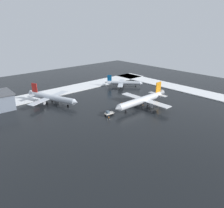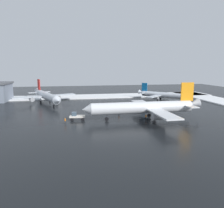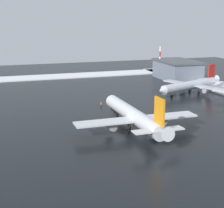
{
  "view_description": "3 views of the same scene",
  "coord_description": "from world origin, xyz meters",
  "px_view_note": "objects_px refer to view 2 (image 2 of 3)",
  "views": [
    {
      "loc": [
        63.6,
        73.64,
        41.28
      ],
      "look_at": [
        -5.62,
        -3.21,
        3.33
      ],
      "focal_mm": 35.0,
      "sensor_mm": 36.0,
      "label": 1
    },
    {
      "loc": [
        1.91,
        66.03,
        15.93
      ],
      "look_at": [
        -11.74,
        -4.13,
        3.7
      ],
      "focal_mm": 35.0,
      "sensor_mm": 36.0,
      "label": 2
    },
    {
      "loc": [
        -95.96,
        35.38,
        26.63
      ],
      "look_at": [
        -10.96,
        6.1,
        4.57
      ],
      "focal_mm": 55.0,
      "sensor_mm": 36.0,
      "label": 3
    }
  ],
  "objects_px": {
    "airplane_parked_portside": "(162,95)",
    "ground_crew_by_nose_gear": "(146,117)",
    "pushback_tug": "(76,116)",
    "ground_crew_near_tug": "(65,120)",
    "airplane_foreground_jet": "(145,107)",
    "airplane_distant_tail": "(46,96)",
    "ground_crew_beside_wing": "(119,111)"
  },
  "relations": [
    {
      "from": "ground_crew_beside_wing",
      "to": "ground_crew_by_nose_gear",
      "type": "height_order",
      "value": "same"
    },
    {
      "from": "pushback_tug",
      "to": "airplane_parked_portside",
      "type": "bearing_deg",
      "value": -137.19
    },
    {
      "from": "airplane_parked_portside",
      "to": "ground_crew_beside_wing",
      "type": "height_order",
      "value": "airplane_parked_portside"
    },
    {
      "from": "airplane_parked_portside",
      "to": "pushback_tug",
      "type": "xyz_separation_m",
      "value": [
        41.86,
        32.37,
        -1.32
      ]
    },
    {
      "from": "airplane_foreground_jet",
      "to": "ground_crew_by_nose_gear",
      "type": "bearing_deg",
      "value": 91.71
    },
    {
      "from": "airplane_distant_tail",
      "to": "ground_crew_near_tug",
      "type": "bearing_deg",
      "value": -7.62
    },
    {
      "from": "airplane_foreground_jet",
      "to": "ground_crew_beside_wing",
      "type": "bearing_deg",
      "value": -53.9
    },
    {
      "from": "ground_crew_beside_wing",
      "to": "ground_crew_near_tug",
      "type": "bearing_deg",
      "value": -55.79
    },
    {
      "from": "ground_crew_near_tug",
      "to": "pushback_tug",
      "type": "bearing_deg",
      "value": -124.43
    },
    {
      "from": "airplane_foreground_jet",
      "to": "airplane_parked_portside",
      "type": "height_order",
      "value": "airplane_foreground_jet"
    },
    {
      "from": "airplane_foreground_jet",
      "to": "airplane_parked_portside",
      "type": "bearing_deg",
      "value": -121.06
    },
    {
      "from": "pushback_tug",
      "to": "ground_crew_beside_wing",
      "type": "distance_m",
      "value": 15.59
    },
    {
      "from": "airplane_foreground_jet",
      "to": "airplane_distant_tail",
      "type": "distance_m",
      "value": 49.02
    },
    {
      "from": "ground_crew_near_tug",
      "to": "airplane_foreground_jet",
      "type": "bearing_deg",
      "value": -170.35
    },
    {
      "from": "airplane_parked_portside",
      "to": "ground_crew_beside_wing",
      "type": "xyz_separation_m",
      "value": [
        27.42,
        26.51,
        -1.64
      ]
    },
    {
      "from": "pushback_tug",
      "to": "ground_crew_near_tug",
      "type": "height_order",
      "value": "pushback_tug"
    },
    {
      "from": "airplane_foreground_jet",
      "to": "ground_crew_beside_wing",
      "type": "xyz_separation_m",
      "value": [
        6.25,
        -8.58,
        -2.7
      ]
    },
    {
      "from": "airplane_distant_tail",
      "to": "ground_crew_near_tug",
      "type": "height_order",
      "value": "airplane_distant_tail"
    },
    {
      "from": "pushback_tug",
      "to": "ground_crew_beside_wing",
      "type": "height_order",
      "value": "pushback_tug"
    },
    {
      "from": "ground_crew_beside_wing",
      "to": "ground_crew_near_tug",
      "type": "height_order",
      "value": "same"
    },
    {
      "from": "airplane_foreground_jet",
      "to": "ground_crew_near_tug",
      "type": "distance_m",
      "value": 24.17
    },
    {
      "from": "pushback_tug",
      "to": "ground_crew_by_nose_gear",
      "type": "relative_size",
      "value": 2.79
    },
    {
      "from": "ground_crew_near_tug",
      "to": "ground_crew_by_nose_gear",
      "type": "distance_m",
      "value": 24.02
    },
    {
      "from": "airplane_foreground_jet",
      "to": "airplane_distant_tail",
      "type": "height_order",
      "value": "airplane_foreground_jet"
    },
    {
      "from": "ground_crew_near_tug",
      "to": "ground_crew_by_nose_gear",
      "type": "xyz_separation_m",
      "value": [
        -24.02,
        -0.06,
        0.0
      ]
    },
    {
      "from": "airplane_distant_tail",
      "to": "ground_crew_by_nose_gear",
      "type": "height_order",
      "value": "airplane_distant_tail"
    },
    {
      "from": "airplane_foreground_jet",
      "to": "pushback_tug",
      "type": "bearing_deg",
      "value": -7.44
    },
    {
      "from": "airplane_foreground_jet",
      "to": "airplane_distant_tail",
      "type": "bearing_deg",
      "value": -48.12
    },
    {
      "from": "airplane_foreground_jet",
      "to": "ground_crew_by_nose_gear",
      "type": "relative_size",
      "value": 21.8
    },
    {
      "from": "airplane_parked_portside",
      "to": "ground_crew_by_nose_gear",
      "type": "height_order",
      "value": "airplane_parked_portside"
    },
    {
      "from": "pushback_tug",
      "to": "airplane_foreground_jet",
      "type": "bearing_deg",
      "value": 177.61
    },
    {
      "from": "ground_crew_near_tug",
      "to": "ground_crew_by_nose_gear",
      "type": "relative_size",
      "value": 1.0
    }
  ]
}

